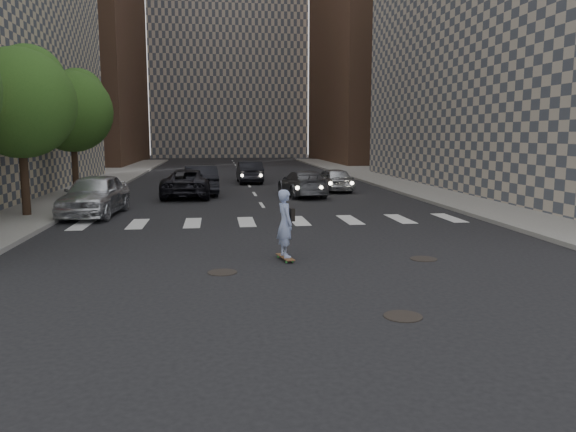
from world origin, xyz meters
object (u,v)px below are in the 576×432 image
object	(u,v)px
silver_sedan	(95,195)
traffic_car_e	(249,172)
tree_c	(73,108)
traffic_car_a	(200,180)
traffic_car_d	(333,179)
tree_b	(22,98)
traffic_car_b	(302,183)
skateboarder	(285,223)
traffic_car_c	(189,183)

from	to	relation	value
silver_sedan	traffic_car_e	bearing A→B (deg)	69.14
silver_sedan	traffic_car_e	distance (m)	16.51
tree_c	silver_sedan	world-z (taller)	tree_c
silver_sedan	traffic_car_a	xyz separation A→B (m)	(4.04, 7.65, -0.05)
traffic_car_d	traffic_car_e	world-z (taller)	traffic_car_e
silver_sedan	traffic_car_a	world-z (taller)	silver_sedan
tree_b	traffic_car_b	size ratio (longest dim) A/B	1.40
silver_sedan	traffic_car_e	world-z (taller)	silver_sedan
tree_b	traffic_car_e	world-z (taller)	tree_b
skateboarder	traffic_car_c	size ratio (longest dim) A/B	0.35
silver_sedan	tree_c	bearing A→B (deg)	112.64
skateboarder	traffic_car_e	world-z (taller)	skateboarder
traffic_car_e	silver_sedan	bearing A→B (deg)	62.83
tree_b	tree_c	world-z (taller)	same
silver_sedan	traffic_car_b	world-z (taller)	silver_sedan
skateboarder	silver_sedan	bearing A→B (deg)	114.23
skateboarder	traffic_car_e	bearing A→B (deg)	76.96
traffic_car_b	traffic_car_d	bearing A→B (deg)	-137.73
silver_sedan	traffic_car_a	distance (m)	8.65
traffic_car_a	traffic_car_e	distance (m)	7.87
traffic_car_a	traffic_car_b	world-z (taller)	traffic_car_a
traffic_car_d	tree_c	bearing A→B (deg)	-2.44
skateboarder	traffic_car_b	distance (m)	15.53
tree_c	traffic_car_c	world-z (taller)	tree_c
traffic_car_a	traffic_car_c	distance (m)	1.28
tree_b	silver_sedan	distance (m)	4.54
tree_c	silver_sedan	size ratio (longest dim) A/B	1.33
tree_c	traffic_car_d	world-z (taller)	tree_c
tree_b	tree_c	distance (m)	8.00
tree_c	tree_b	bearing A→B (deg)	-90.00
silver_sedan	traffic_car_e	xyz separation A→B (m)	(7.16, 14.87, -0.11)
traffic_car_c	traffic_car_d	distance (m)	8.41
skateboarder	traffic_car_a	size ratio (longest dim) A/B	0.38
traffic_car_a	traffic_car_b	distance (m)	5.65
skateboarder	traffic_car_b	size ratio (longest dim) A/B	0.39
traffic_car_d	traffic_car_e	xyz separation A→B (m)	(-4.47, 6.36, 0.05)
silver_sedan	traffic_car_a	size ratio (longest dim) A/B	1.03
tree_c	traffic_car_e	bearing A→B (deg)	36.92
tree_c	silver_sedan	bearing A→B (deg)	-72.21
skateboarder	traffic_car_b	xyz separation A→B (m)	(2.82, 15.27, -0.29)
traffic_car_c	traffic_car_d	bearing A→B (deg)	-162.91
skateboarder	traffic_car_a	xyz separation A→B (m)	(-2.62, 16.79, -0.18)
skateboarder	traffic_car_b	world-z (taller)	skateboarder
traffic_car_a	traffic_car_d	xyz separation A→B (m)	(7.59, 0.86, -0.11)
tree_c	traffic_car_a	distance (m)	7.55
traffic_car_c	traffic_car_e	bearing A→B (deg)	-110.57
traffic_car_a	traffic_car_b	bearing A→B (deg)	159.89
traffic_car_d	tree_b	bearing A→B (deg)	26.24
traffic_car_c	traffic_car_e	world-z (taller)	traffic_car_e
tree_b	tree_c	size ratio (longest dim) A/B	1.00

